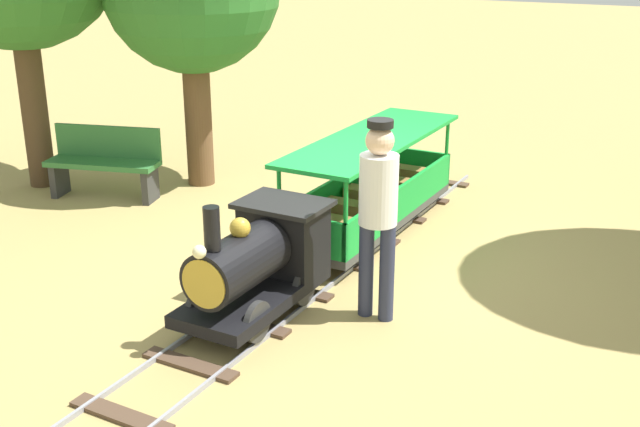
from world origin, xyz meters
The scene contains 6 objects.
ground_plane centered at (0.00, 0.00, 0.00)m, with size 60.00×60.00×0.00m, color #A38C51.
track centered at (0.00, 0.05, 0.02)m, with size 0.77×6.40×0.04m.
locomotive centered at (0.00, 1.25, 0.48)m, with size 0.73×1.44×1.06m.
passenger_car centered at (0.00, -0.85, 0.42)m, with size 0.83×2.70×0.97m.
conductor_person centered at (-0.84, 0.85, 0.96)m, with size 0.30×0.30×1.62m.
park_bench centered at (3.20, -0.40, 0.42)m, with size 1.36×0.75×0.82m.
Camera 1 is at (-3.15, 6.01, 2.92)m, focal length 43.84 mm.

